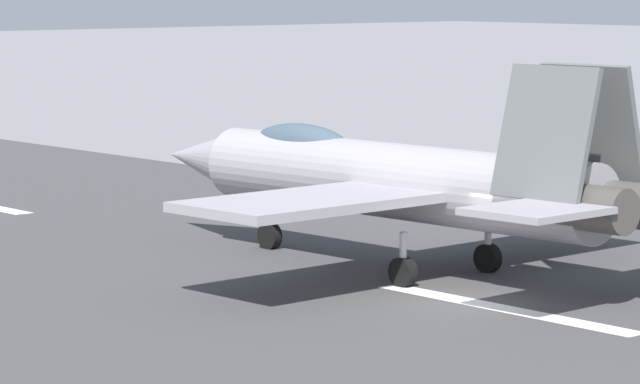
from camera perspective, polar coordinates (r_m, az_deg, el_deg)
ground_plane at (r=40.98m, az=5.32°, el=-3.74°), size 400.00×400.00×0.00m
runway_strip at (r=40.96m, az=5.34°, el=-3.73°), size 240.00×26.00×0.02m
fighter_jet at (r=45.24m, az=2.44°, el=0.46°), size 17.76×14.56×5.67m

